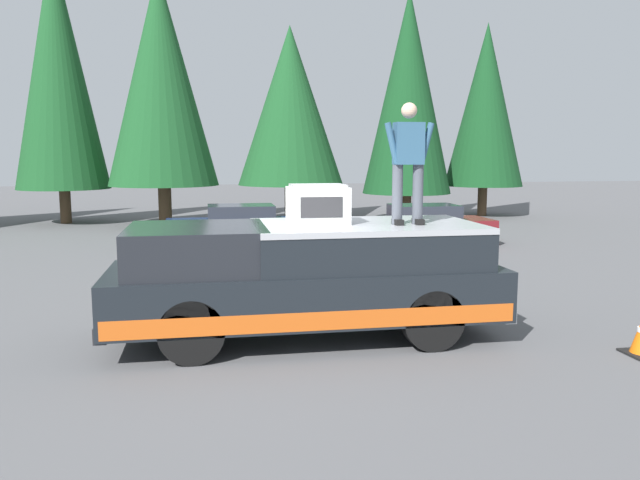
% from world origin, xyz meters
% --- Properties ---
extents(ground_plane, '(90.00, 90.00, 0.00)m').
position_xyz_m(ground_plane, '(0.00, 0.00, 0.00)').
color(ground_plane, '#565659').
extents(pickup_truck, '(2.01, 5.54, 1.65)m').
position_xyz_m(pickup_truck, '(-0.02, -0.57, 0.87)').
color(pickup_truck, black).
rests_on(pickup_truck, ground).
extents(compressor_unit, '(0.65, 0.84, 0.56)m').
position_xyz_m(compressor_unit, '(0.04, -0.75, 1.93)').
color(compressor_unit, silver).
rests_on(compressor_unit, pickup_truck).
extents(person_on_truck_bed, '(0.29, 0.72, 1.69)m').
position_xyz_m(person_on_truck_bed, '(-0.27, -1.98, 2.55)').
color(person_on_truck_bed, '#4C515B').
rests_on(person_on_truck_bed, pickup_truck).
extents(parked_car_maroon, '(1.64, 4.10, 1.16)m').
position_xyz_m(parked_car_maroon, '(8.62, -5.32, 0.58)').
color(parked_car_maroon, maroon).
rests_on(parked_car_maroon, ground).
extents(parked_car_navy, '(1.64, 4.10, 1.16)m').
position_xyz_m(parked_car_navy, '(9.45, -0.08, 0.58)').
color(parked_car_navy, navy).
rests_on(parked_car_navy, ground).
extents(conifer_far_left, '(3.23, 3.23, 7.93)m').
position_xyz_m(conifer_far_left, '(16.19, -10.67, 4.59)').
color(conifer_far_left, '#4C3826').
rests_on(conifer_far_left, ground).
extents(conifer_left, '(3.48, 3.48, 8.89)m').
position_xyz_m(conifer_left, '(15.32, -7.02, 4.96)').
color(conifer_left, '#4C3826').
rests_on(conifer_left, ground).
extents(conifer_center_left, '(4.08, 4.08, 7.45)m').
position_xyz_m(conifer_center_left, '(15.64, -2.43, 4.42)').
color(conifer_center_left, '#4C3826').
rests_on(conifer_center_left, ground).
extents(conifer_center_right, '(3.99, 3.99, 9.16)m').
position_xyz_m(conifer_center_right, '(15.16, 2.35, 5.30)').
color(conifer_center_right, '#4C3826').
rests_on(conifer_center_right, ground).
extents(conifer_right, '(3.39, 3.39, 10.15)m').
position_xyz_m(conifer_right, '(16.30, 6.09, 5.72)').
color(conifer_right, '#4C3826').
rests_on(conifer_right, ground).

